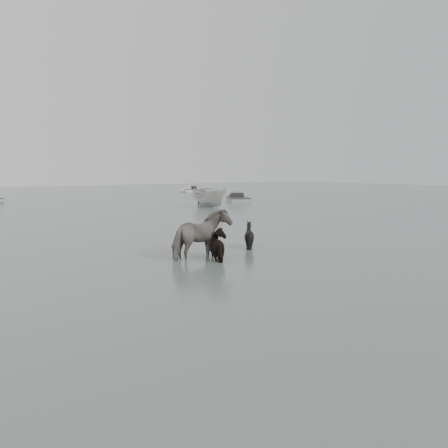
# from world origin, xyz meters

# --- Properties ---
(ground) EXTENTS (140.00, 140.00, 0.00)m
(ground) POSITION_xyz_m (0.00, 0.00, 0.00)
(ground) COLOR #54645D
(ground) RESTS_ON ground
(pony_pinto) EXTENTS (2.30, 1.47, 1.79)m
(pony_pinto) POSITION_xyz_m (-0.96, -0.15, 0.90)
(pony_pinto) COLOR black
(pony_pinto) RESTS_ON ground
(pony_dark) EXTENTS (1.12, 1.30, 1.29)m
(pony_dark) POSITION_xyz_m (-0.49, -0.69, 0.64)
(pony_dark) COLOR black
(pony_dark) RESTS_ON ground
(pony_black) EXTENTS (1.23, 1.13, 1.18)m
(pony_black) POSITION_xyz_m (1.61, 0.63, 0.59)
(pony_black) COLOR black
(pony_black) RESTS_ON ground
(boat_small) EXTENTS (1.62, 4.05, 1.55)m
(boat_small) POSITION_xyz_m (11.17, 17.60, 0.77)
(boat_small) COLOR beige
(boat_small) RESTS_ON ground
(skiff_port) EXTENTS (3.77, 5.23, 0.75)m
(skiff_port) POSITION_xyz_m (16.25, 20.81, 0.38)
(skiff_port) COLOR #979997
(skiff_port) RESTS_ON ground
(skiff_star) EXTENTS (4.89, 2.90, 0.75)m
(skiff_star) POSITION_xyz_m (23.21, 38.32, 0.38)
(skiff_star) COLOR silver
(skiff_star) RESTS_ON ground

